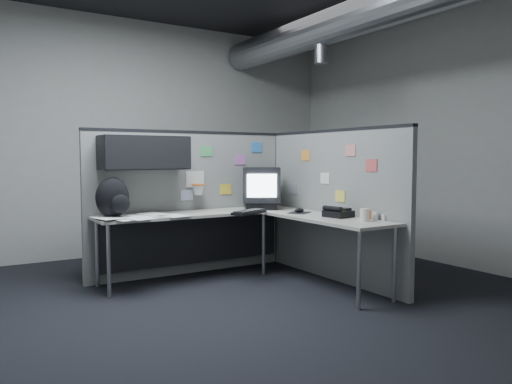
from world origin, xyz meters
TOP-DOWN VIEW (x-y plane):
  - room at (0.56, 0.00)m, footprint 5.62×5.62m
  - partition_back at (-0.25, 1.23)m, footprint 2.44×0.42m
  - partition_right at (1.10, 0.22)m, footprint 0.07×2.23m
  - desk at (0.15, 0.70)m, footprint 2.31×2.11m
  - monitor at (0.65, 0.95)m, footprint 0.58×0.58m
  - keyboard at (0.26, 0.57)m, footprint 0.47×0.33m
  - mouse at (0.76, 0.36)m, footprint 0.31×0.30m
  - phone at (0.86, -0.15)m, footprint 0.26×0.28m
  - bottles at (1.01, -0.51)m, footprint 0.14×0.17m
  - cup at (0.86, -0.53)m, footprint 0.11×0.11m
  - papers at (-0.83, 0.84)m, footprint 0.94×0.66m
  - backpack at (-1.07, 0.96)m, footprint 0.34×0.31m

SIDE VIEW (x-z plane):
  - desk at x=0.15m, z-range 0.25..0.98m
  - papers at x=-0.83m, z-range 0.73..0.75m
  - mouse at x=0.76m, z-range 0.72..0.77m
  - keyboard at x=0.26m, z-range 0.73..0.77m
  - bottles at x=1.01m, z-range 0.72..0.81m
  - phone at x=0.86m, z-range 0.72..0.83m
  - cup at x=0.86m, z-range 0.73..0.85m
  - partition_right at x=1.10m, z-range 0.00..1.63m
  - backpack at x=-1.07m, z-range 0.72..1.13m
  - monitor at x=0.65m, z-range 0.74..1.22m
  - partition_back at x=-0.25m, z-range 0.18..1.81m
  - room at x=0.56m, z-range 0.49..3.71m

